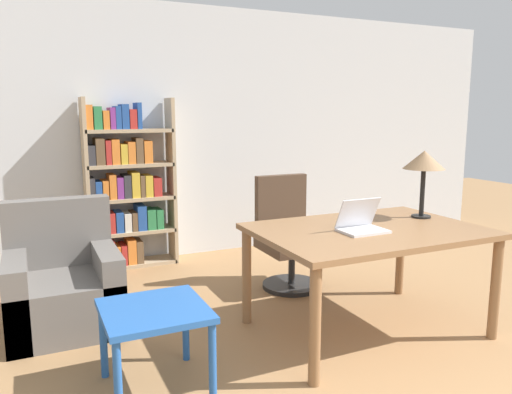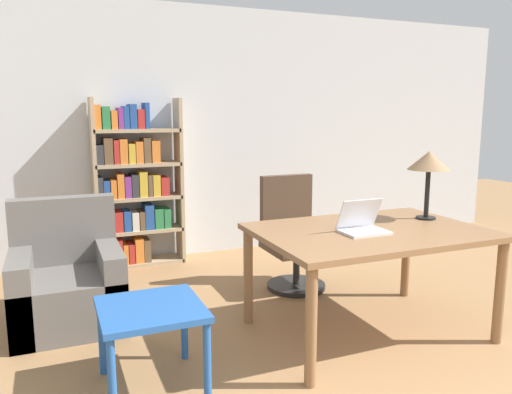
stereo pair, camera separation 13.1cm
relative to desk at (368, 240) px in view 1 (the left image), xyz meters
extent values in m
cube|color=silver|center=(-0.42, 2.49, 0.67)|extent=(8.00, 0.06, 2.70)
cube|color=olive|center=(0.00, 0.00, 0.07)|extent=(1.58, 1.10, 0.04)
cylinder|color=olive|center=(-0.73, -0.49, -0.32)|extent=(0.07, 0.07, 0.73)
cylinder|color=olive|center=(0.73, -0.49, -0.32)|extent=(0.07, 0.07, 0.73)
cylinder|color=olive|center=(-0.73, 0.49, -0.32)|extent=(0.07, 0.07, 0.73)
cylinder|color=olive|center=(0.73, 0.49, -0.32)|extent=(0.07, 0.07, 0.73)
cube|color=silver|center=(-0.11, -0.08, 0.09)|extent=(0.31, 0.23, 0.02)
cube|color=silver|center=(-0.11, -0.01, 0.21)|extent=(0.31, 0.10, 0.21)
cube|color=#19233D|center=(-0.11, -0.01, 0.21)|extent=(0.28, 0.09, 0.19)
cylinder|color=black|center=(0.60, 0.13, 0.09)|extent=(0.15, 0.15, 0.01)
cylinder|color=black|center=(0.60, 0.13, 0.28)|extent=(0.04, 0.04, 0.37)
cone|color=#93704C|center=(0.60, 0.13, 0.54)|extent=(0.32, 0.32, 0.14)
cylinder|color=black|center=(-0.06, 1.01, -0.66)|extent=(0.53, 0.53, 0.04)
cylinder|color=#262626|center=(-0.06, 1.01, -0.48)|extent=(0.06, 0.06, 0.31)
cube|color=#4C3828|center=(-0.06, 1.01, -0.28)|extent=(0.52, 0.52, 0.10)
cube|color=#4C3828|center=(-0.06, 1.24, 0.05)|extent=(0.50, 0.08, 0.56)
cube|color=#2356A3|center=(-1.58, -0.13, -0.21)|extent=(0.58, 0.58, 0.04)
cylinder|color=#2356A3|center=(-1.83, -0.39, -0.45)|extent=(0.04, 0.04, 0.45)
cylinder|color=#2356A3|center=(-1.32, -0.39, -0.45)|extent=(0.04, 0.04, 0.45)
cylinder|color=#2356A3|center=(-1.83, 0.12, -0.45)|extent=(0.04, 0.04, 0.45)
cylinder|color=#2356A3|center=(-1.32, 0.12, -0.45)|extent=(0.04, 0.04, 0.45)
cube|color=#66605B|center=(-1.99, 0.96, -0.48)|extent=(0.78, 0.79, 0.39)
cube|color=#66605B|center=(-1.99, 1.28, -0.02)|extent=(0.78, 0.16, 0.53)
cube|color=#66605B|center=(-2.30, 0.96, -0.39)|extent=(0.16, 0.79, 0.58)
cube|color=#66605B|center=(-1.68, 0.96, -0.39)|extent=(0.16, 0.79, 0.58)
cube|color=tan|center=(-1.65, 2.30, 0.18)|extent=(0.04, 0.28, 1.72)
cube|color=tan|center=(-0.80, 2.30, 0.18)|extent=(0.04, 0.28, 1.72)
cube|color=tan|center=(-1.23, 2.30, -0.66)|extent=(0.85, 0.28, 0.04)
cube|color=#B72D28|center=(-1.60, 2.30, -0.54)|extent=(0.06, 0.24, 0.21)
cube|color=gold|center=(-1.54, 2.30, -0.54)|extent=(0.06, 0.24, 0.20)
cube|color=#B72D28|center=(-1.46, 2.30, -0.51)|extent=(0.08, 0.24, 0.26)
cube|color=orange|center=(-1.39, 2.30, -0.54)|extent=(0.05, 0.24, 0.20)
cube|color=#B72D28|center=(-1.34, 2.30, -0.54)|extent=(0.06, 0.24, 0.20)
cube|color=orange|center=(-1.26, 2.30, -0.52)|extent=(0.09, 0.24, 0.25)
cube|color=brown|center=(-1.18, 2.30, -0.53)|extent=(0.07, 0.24, 0.23)
cube|color=tan|center=(-1.23, 2.30, -0.32)|extent=(0.85, 0.28, 0.04)
cube|color=brown|center=(-1.61, 2.30, -0.21)|extent=(0.05, 0.24, 0.18)
cube|color=#234C99|center=(-1.54, 2.30, -0.20)|extent=(0.08, 0.24, 0.19)
cube|color=#B72D28|center=(-1.45, 2.30, -0.20)|extent=(0.09, 0.24, 0.20)
cube|color=#234C99|center=(-1.36, 2.30, -0.20)|extent=(0.07, 0.24, 0.20)
cube|color=silver|center=(-1.28, 2.30, -0.21)|extent=(0.07, 0.24, 0.18)
cube|color=brown|center=(-1.22, 2.30, -0.21)|extent=(0.05, 0.24, 0.19)
cube|color=#234C99|center=(-1.14, 2.30, -0.17)|extent=(0.09, 0.24, 0.26)
cube|color=#2D7F47|center=(-1.04, 2.30, -0.20)|extent=(0.09, 0.24, 0.21)
cube|color=#2D7F47|center=(-0.96, 2.30, -0.20)|extent=(0.07, 0.24, 0.20)
cube|color=tan|center=(-1.23, 2.30, 0.03)|extent=(0.85, 0.28, 0.04)
cube|color=#333338|center=(-1.61, 2.30, 0.15)|extent=(0.05, 0.24, 0.22)
cube|color=#234C99|center=(-1.55, 2.30, 0.13)|extent=(0.06, 0.24, 0.18)
cube|color=orange|center=(-1.49, 2.30, 0.14)|extent=(0.06, 0.24, 0.19)
cube|color=orange|center=(-1.42, 2.30, 0.17)|extent=(0.07, 0.24, 0.24)
cube|color=#7F338C|center=(-1.34, 2.30, 0.15)|extent=(0.06, 0.24, 0.21)
cube|color=#333338|center=(-1.27, 2.30, 0.16)|extent=(0.07, 0.24, 0.23)
cube|color=gold|center=(-1.19, 2.30, 0.17)|extent=(0.08, 0.24, 0.26)
cube|color=brown|center=(-1.12, 2.30, 0.15)|extent=(0.04, 0.24, 0.22)
cube|color=gold|center=(-1.06, 2.30, 0.15)|extent=(0.07, 0.24, 0.22)
cube|color=#B72D28|center=(-0.97, 2.30, 0.14)|extent=(0.08, 0.24, 0.19)
cube|color=tan|center=(-1.23, 2.30, 0.37)|extent=(0.85, 0.28, 0.04)
cube|color=#333338|center=(-1.60, 2.30, 0.48)|extent=(0.07, 0.24, 0.19)
cube|color=brown|center=(-1.52, 2.30, 0.52)|extent=(0.08, 0.24, 0.26)
cube|color=#B72D28|center=(-1.44, 2.30, 0.51)|extent=(0.05, 0.24, 0.24)
cube|color=orange|center=(-1.37, 2.30, 0.51)|extent=(0.08, 0.24, 0.25)
cube|color=gold|center=(-1.29, 2.30, 0.49)|extent=(0.07, 0.24, 0.20)
cube|color=orange|center=(-1.22, 2.30, 0.50)|extent=(0.07, 0.24, 0.22)
cube|color=brown|center=(-1.14, 2.30, 0.51)|extent=(0.07, 0.24, 0.25)
cube|color=orange|center=(-1.05, 2.30, 0.50)|extent=(0.08, 0.24, 0.22)
cube|color=tan|center=(-1.23, 2.30, 0.71)|extent=(0.85, 0.28, 0.04)
cube|color=orange|center=(-1.60, 2.30, 0.85)|extent=(0.06, 0.24, 0.23)
cube|color=#2D7F47|center=(-1.52, 2.30, 0.84)|extent=(0.08, 0.24, 0.22)
cube|color=orange|center=(-1.45, 2.30, 0.82)|extent=(0.06, 0.24, 0.18)
cube|color=#7F338C|center=(-1.39, 2.30, 0.84)|extent=(0.05, 0.24, 0.21)
cube|color=#234C99|center=(-1.33, 2.30, 0.84)|extent=(0.05, 0.24, 0.22)
cube|color=#234C99|center=(-1.26, 2.30, 0.85)|extent=(0.07, 0.24, 0.24)
cube|color=#B72D28|center=(-1.19, 2.30, 0.83)|extent=(0.07, 0.24, 0.19)
cube|color=#234C99|center=(-1.13, 2.30, 0.86)|extent=(0.04, 0.24, 0.26)
camera|label=1|loc=(-2.17, -2.80, 0.90)|focal=35.00mm
camera|label=2|loc=(-2.05, -2.85, 0.90)|focal=35.00mm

